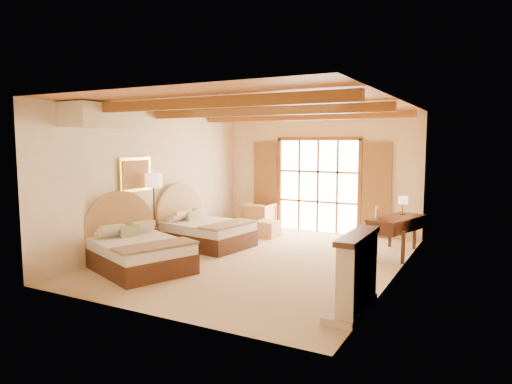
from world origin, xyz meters
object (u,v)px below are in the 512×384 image
Objects in this scene: bed_near at (134,250)px; desk at (396,234)px; nightstand at (145,241)px; bed_far at (202,230)px; armchair at (258,216)px.

desk is at bearing 61.94° from bed_near.
nightstand is (-0.66, 1.05, -0.10)m from bed_near.
nightstand is 0.35× the size of desk.
desk is at bearing 24.12° from bed_far.
bed_far is 2.58× the size of armchair.
bed_near is 4.79m from armchair.
armchair is 4.22m from desk.
armchair is at bearing 109.37° from bed_near.
bed_near is 2.98× the size of armchair.
bed_near is 4.22× the size of nightstand.
bed_far is 3.65× the size of nightstand.
bed_far is at bearing 84.84° from nightstand.
nightstand is at bearing 143.76° from bed_near.
bed_far is 4.44m from desk.
bed_near is at bearing -36.23° from nightstand.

